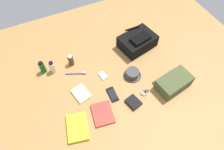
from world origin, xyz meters
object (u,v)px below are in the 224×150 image
wristwatch (144,92)px  notepad (81,94)px  toiletry_pouch (174,82)px  cell_phone (112,94)px  wallet (133,102)px  media_player (103,75)px  toothbrush (77,74)px  lotion_bottle (52,67)px  travel_guidebook (103,114)px  bucket_hat (132,74)px  backpack (137,41)px  cologne_bottle (71,60)px  shampoo_bottle (42,67)px  paperback_novel (77,127)px

wristwatch → notepad: 0.51m
toiletry_pouch → cell_phone: 0.50m
wallet → media_player: bearing=93.7°
wristwatch → notepad: (-0.46, 0.21, 0.00)m
toothbrush → lotion_bottle: bearing=145.6°
travel_guidebook → bucket_hat: bearing=30.1°
backpack → travel_guidebook: backpack is taller
backpack → wristwatch: 0.51m
travel_guidebook → wristwatch: (0.38, 0.03, -0.00)m
lotion_bottle → media_player: (0.36, -0.23, -0.05)m
lotion_bottle → wallet: bearing=-50.0°
backpack → cologne_bottle: 0.63m
media_player → notepad: 0.25m
backpack → media_player: (-0.43, -0.18, -0.06)m
wristwatch → toothbrush: (-0.43, 0.40, 0.00)m
backpack → wristwatch: (-0.20, -0.47, -0.06)m
toiletry_pouch → media_player: 0.59m
travel_guidebook → cologne_bottle: bearing=95.8°
travel_guidebook → shampoo_bottle: bearing=117.3°
cologne_bottle → toothbrush: 0.13m
bucket_hat → cell_phone: 0.25m
notepad → toiletry_pouch: bearing=-31.5°
shampoo_bottle → wallet: bearing=-47.3°
shampoo_bottle → notepad: (0.21, -0.35, -0.05)m
media_player → cell_phone: bearing=-91.2°
backpack → wallet: size_ratio=3.26×
cologne_bottle → paperback_novel: cologne_bottle is taller
bucket_hat → travel_guidebook: 0.43m
wristwatch → cell_phone: bearing=159.2°
media_player → toothbrush: size_ratio=0.55×
paperback_novel → bucket_hat: bearing=22.2°
bucket_hat → media_player: size_ratio=1.64×
backpack → cell_phone: 0.58m
cell_phone → wallet: wallet is taller
paperback_novel → wristwatch: paperback_novel is taller
media_player → notepad: notepad is taller
toiletry_pouch → paperback_novel: toiletry_pouch is taller
lotion_bottle → notepad: (0.13, -0.32, -0.05)m
paperback_novel → wallet: size_ratio=2.15×
paperback_novel → wristwatch: 0.59m
bucket_hat → cologne_bottle: 0.55m
backpack → notepad: backpack is taller
lotion_bottle → cologne_bottle: lotion_bottle is taller
cologne_bottle → wallet: cologne_bottle is taller
shampoo_bottle → wristwatch: size_ratio=1.71×
cologne_bottle → wallet: size_ratio=0.97×
media_player → notepad: size_ratio=0.61×
bucket_hat → shampoo_bottle: 0.76m
backpack → travel_guidebook: 0.76m
media_player → wallet: (0.11, -0.34, 0.01)m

